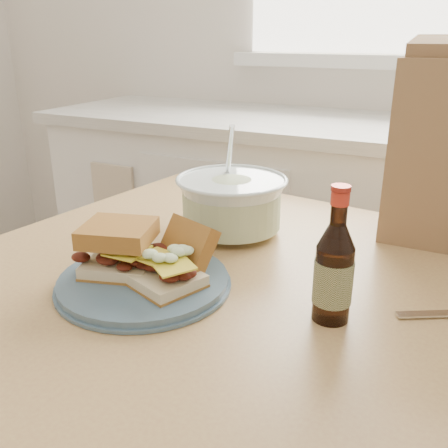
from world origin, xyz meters
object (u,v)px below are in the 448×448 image
at_px(beer_bottle, 334,271).
at_px(dining_table, 217,329).
at_px(coleslaw_bowl, 232,206).
at_px(plate, 144,281).

bearing_deg(beer_bottle, dining_table, 140.98).
xyz_separation_m(coleslaw_bowl, beer_bottle, (0.28, -0.25, 0.02)).
bearing_deg(coleslaw_bowl, plate, -95.62).
xyz_separation_m(plate, coleslaw_bowl, (0.03, 0.29, 0.05)).
height_order(dining_table, beer_bottle, beer_bottle).
bearing_deg(plate, coleslaw_bowl, 84.38).
distance_m(dining_table, beer_bottle, 0.31).
height_order(plate, coleslaw_bowl, coleslaw_bowl).
bearing_deg(coleslaw_bowl, beer_bottle, -41.43).
relative_size(dining_table, beer_bottle, 5.28).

